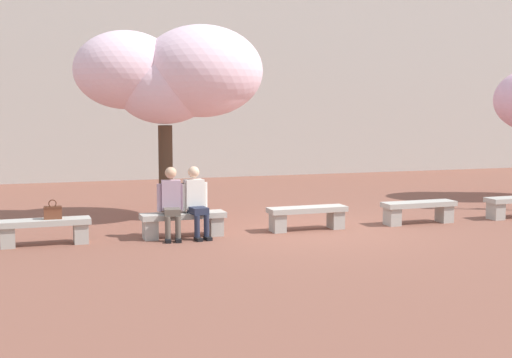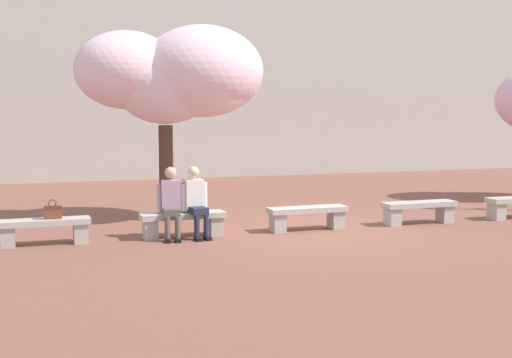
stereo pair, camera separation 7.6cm
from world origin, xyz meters
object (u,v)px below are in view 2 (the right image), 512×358
object	(u,v)px
stone_bench_near_east	(419,209)
cherry_tree_main	(173,75)
stone_bench_center	(307,215)
handbag	(53,211)
person_seated_right	(195,199)
stone_bench_west_end	(44,228)
person_seated_left	(171,200)
stone_bench_near_west	(183,221)

from	to	relation	value
stone_bench_near_east	cherry_tree_main	size ratio (longest dim) A/B	0.39
stone_bench_center	handbag	world-z (taller)	handbag
stone_bench_near_east	person_seated_right	world-z (taller)	person_seated_right
stone_bench_west_end	cherry_tree_main	world-z (taller)	cherry_tree_main
stone_bench_west_end	stone_bench_near_east	xyz separation A→B (m)	(7.27, 0.00, 0.00)
stone_bench_west_end	handbag	bearing A→B (deg)	-0.30
person_seated_right	stone_bench_near_east	bearing A→B (deg)	0.66
stone_bench_west_end	person_seated_left	world-z (taller)	person_seated_left
stone_bench_west_end	handbag	distance (m)	0.32
stone_bench_center	handbag	size ratio (longest dim) A/B	4.59
stone_bench_center	handbag	bearing A→B (deg)	-179.99
person_seated_left	stone_bench_near_east	bearing A→B (deg)	0.60
stone_bench_near_east	person_seated_left	bearing A→B (deg)	-179.40
stone_bench_center	stone_bench_near_east	xyz separation A→B (m)	(2.42, 0.00, 0.00)
stone_bench_near_west	person_seated_left	xyz separation A→B (m)	(-0.22, -0.05, 0.40)
stone_bench_center	stone_bench_near_east	bearing A→B (deg)	0.00
person_seated_right	handbag	size ratio (longest dim) A/B	3.81
stone_bench_center	cherry_tree_main	xyz separation A→B (m)	(-2.22, 1.95, 2.70)
stone_bench_center	handbag	distance (m)	4.71
stone_bench_near_west	stone_bench_center	size ratio (longest dim) A/B	1.00
cherry_tree_main	stone_bench_near_east	bearing A→B (deg)	-22.75
stone_bench_near_west	person_seated_left	world-z (taller)	person_seated_left
stone_bench_west_end	cherry_tree_main	xyz separation A→B (m)	(2.63, 1.95, 2.70)
stone_bench_near_east	cherry_tree_main	distance (m)	5.71
stone_bench_near_west	person_seated_left	distance (m)	0.46
stone_bench_west_end	stone_bench_center	distance (m)	4.84
stone_bench_near_west	cherry_tree_main	distance (m)	3.34
person_seated_left	person_seated_right	world-z (taller)	same
stone_bench_west_end	stone_bench_center	xyz separation A→B (m)	(4.84, 0.00, 0.00)
stone_bench_near_west	stone_bench_near_east	world-z (taller)	same
stone_bench_near_east	person_seated_left	distance (m)	5.08
handbag	stone_bench_west_end	bearing A→B (deg)	179.70
stone_bench_west_end	handbag	size ratio (longest dim) A/B	4.59
stone_bench_center	person_seated_right	xyz separation A→B (m)	(-2.20, -0.05, 0.40)
stone_bench_west_end	person_seated_right	xyz separation A→B (m)	(2.65, -0.05, 0.40)
stone_bench_west_end	stone_bench_near_west	world-z (taller)	same
stone_bench_center	cherry_tree_main	bearing A→B (deg)	138.73
handbag	cherry_tree_main	size ratio (longest dim) A/B	0.08
stone_bench_near_west	handbag	size ratio (longest dim) A/B	4.59
stone_bench_west_end	person_seated_right	distance (m)	2.68
stone_bench_west_end	stone_bench_center	bearing A→B (deg)	0.00
stone_bench_near_east	handbag	xyz separation A→B (m)	(-7.12, -0.00, 0.28)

